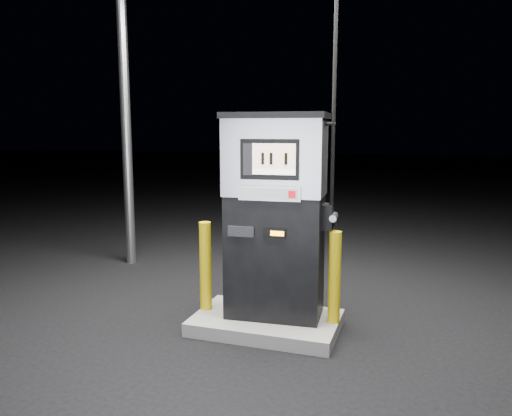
% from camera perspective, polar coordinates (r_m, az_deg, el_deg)
% --- Properties ---
extents(ground, '(80.00, 80.00, 0.00)m').
position_cam_1_polar(ground, '(5.77, 1.18, -13.66)').
color(ground, black).
rests_on(ground, ground).
extents(pump_island, '(1.60, 1.00, 0.15)m').
position_cam_1_polar(pump_island, '(5.74, 1.19, -12.97)').
color(pump_island, slate).
rests_on(pump_island, ground).
extents(fuel_dispenser, '(1.26, 0.75, 4.66)m').
position_cam_1_polar(fuel_dispenser, '(5.47, 2.27, -0.68)').
color(fuel_dispenser, black).
rests_on(fuel_dispenser, pump_island).
extents(bollard_left, '(0.18, 0.18, 1.03)m').
position_cam_1_polar(bollard_left, '(5.81, -5.79, -6.61)').
color(bollard_left, '#E0BE0C').
rests_on(bollard_left, pump_island).
extents(bollard_right, '(0.18, 0.18, 1.00)m').
position_cam_1_polar(bollard_right, '(5.46, 8.96, -7.82)').
color(bollard_right, '#E0BE0C').
rests_on(bollard_right, pump_island).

